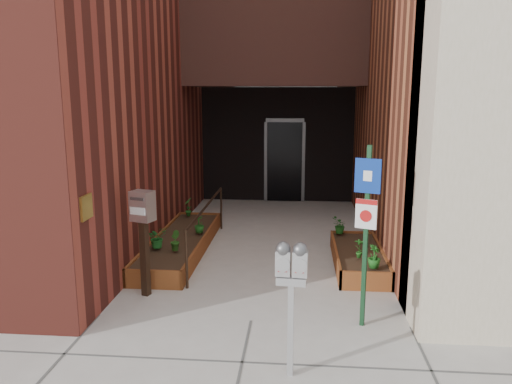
# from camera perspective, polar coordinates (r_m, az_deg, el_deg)

# --- Properties ---
(ground) EXTENTS (80.00, 80.00, 0.00)m
(ground) POSITION_cam_1_polar(r_m,az_deg,el_deg) (6.58, -0.59, -14.52)
(ground) COLOR #9E9991
(ground) RESTS_ON ground
(architecture) EXTENTS (20.00, 14.60, 10.00)m
(architecture) POSITION_cam_1_polar(r_m,az_deg,el_deg) (12.98, 1.64, 20.70)
(architecture) COLOR maroon
(architecture) RESTS_ON ground
(planter_left) EXTENTS (0.90, 3.60, 0.30)m
(planter_left) POSITION_cam_1_polar(r_m,az_deg,el_deg) (9.27, -8.60, -5.97)
(planter_left) COLOR brown
(planter_left) RESTS_ON ground
(planter_right) EXTENTS (0.80, 2.20, 0.30)m
(planter_right) POSITION_cam_1_polar(r_m,az_deg,el_deg) (8.60, 11.62, -7.44)
(planter_right) COLOR brown
(planter_right) RESTS_ON ground
(handrail) EXTENTS (0.04, 3.34, 0.90)m
(handrail) POSITION_cam_1_polar(r_m,az_deg,el_deg) (8.95, -5.67, -2.43)
(handrail) COLOR black
(handrail) RESTS_ON ground
(parking_meter) EXTENTS (0.32, 0.16, 1.43)m
(parking_meter) POSITION_cam_1_polar(r_m,az_deg,el_deg) (5.02, 4.07, -9.26)
(parking_meter) COLOR #ACACAF
(parking_meter) RESTS_ON ground
(sign_post) EXTENTS (0.29, 0.13, 2.27)m
(sign_post) POSITION_cam_1_polar(r_m,az_deg,el_deg) (6.13, 12.49, -2.89)
(sign_post) COLOR #13361D
(sign_post) RESTS_ON ground
(payment_dropbox) EXTENTS (0.36, 0.31, 1.53)m
(payment_dropbox) POSITION_cam_1_polar(r_m,az_deg,el_deg) (7.16, -12.78, -3.24)
(payment_dropbox) COLOR black
(payment_dropbox) RESTS_ON ground
(shrub_left_a) EXTENTS (0.45, 0.45, 0.36)m
(shrub_left_a) POSITION_cam_1_polar(r_m,az_deg,el_deg) (8.56, -11.23, -5.11)
(shrub_left_a) COLOR #1C6321
(shrub_left_a) RESTS_ON planter_left
(shrub_left_b) EXTENTS (0.24, 0.24, 0.33)m
(shrub_left_b) POSITION_cam_1_polar(r_m,az_deg,el_deg) (8.37, -9.27, -5.50)
(shrub_left_b) COLOR #225418
(shrub_left_b) RESTS_ON planter_left
(shrub_left_c) EXTENTS (0.25, 0.25, 0.32)m
(shrub_left_c) POSITION_cam_1_polar(r_m,az_deg,el_deg) (9.34, -6.51, -3.67)
(shrub_left_c) COLOR #1A5317
(shrub_left_c) RESTS_ON planter_left
(shrub_left_d) EXTENTS (0.25, 0.25, 0.39)m
(shrub_left_d) POSITION_cam_1_polar(r_m,az_deg,el_deg) (10.61, -7.76, -1.69)
(shrub_left_d) COLOR #1A5B1B
(shrub_left_d) RESTS_ON planter_left
(shrub_right_a) EXTENTS (0.27, 0.27, 0.35)m
(shrub_right_a) POSITION_cam_1_polar(r_m,az_deg,el_deg) (7.67, 13.37, -7.18)
(shrub_right_a) COLOR #1A5A19
(shrub_right_a) RESTS_ON planter_right
(shrub_right_b) EXTENTS (0.22, 0.22, 0.32)m
(shrub_right_b) POSITION_cam_1_polar(r_m,az_deg,el_deg) (8.06, 11.76, -6.29)
(shrub_right_b) COLOR #205E1A
(shrub_right_b) RESTS_ON planter_right
(shrub_right_c) EXTENTS (0.39, 0.39, 0.31)m
(shrub_right_c) POSITION_cam_1_polar(r_m,az_deg,el_deg) (9.34, 9.55, -3.79)
(shrub_right_c) COLOR #1A5518
(shrub_right_c) RESTS_ON planter_right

